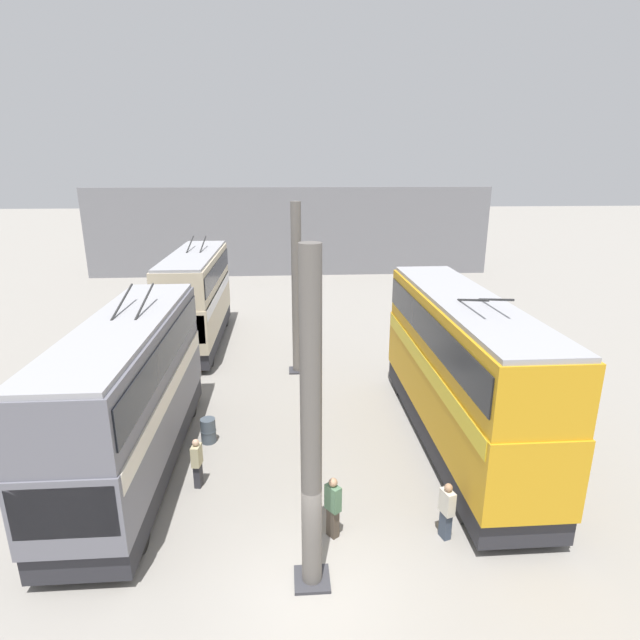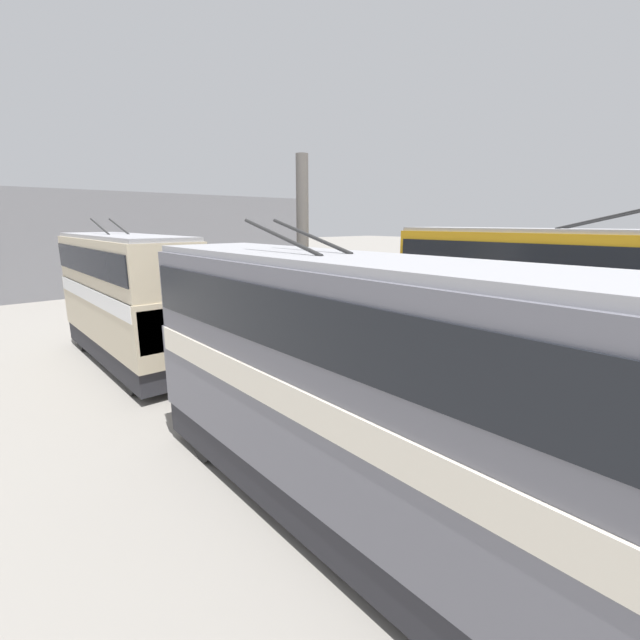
{
  "view_description": "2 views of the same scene",
  "coord_description": "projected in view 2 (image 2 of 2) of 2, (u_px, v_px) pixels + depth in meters",
  "views": [
    {
      "loc": [
        -9.24,
        0.46,
        9.3
      ],
      "look_at": [
        11.41,
        -0.96,
        3.02
      ],
      "focal_mm": 28.0,
      "sensor_mm": 36.0,
      "label": 1
    },
    {
      "loc": [
        0.02,
        10.37,
        5.53
      ],
      "look_at": [
        11.96,
        0.02,
        1.89
      ],
      "focal_mm": 24.0,
      "sensor_mm": 36.0,
      "label": 2
    }
  ],
  "objects": [
    {
      "name": "person_by_right_row",
      "position": [
        453.0,
        460.0,
        8.61
      ],
      "size": [
        0.45,
        0.3,
        1.6
      ],
      "rotation": [
        0.0,
        0.0,
        1.42
      ],
      "color": "#2D2D33",
      "rests_on": "ground_plane"
    },
    {
      "name": "bus_right_near",
      "position": [
        341.0,
        377.0,
        7.65
      ],
      "size": [
        10.23,
        2.54,
        5.59
      ],
      "color": "black",
      "rests_on": "ground_plane"
    },
    {
      "name": "bus_right_far",
      "position": [
        125.0,
        292.0,
        16.54
      ],
      "size": [
        9.53,
        2.54,
        5.67
      ],
      "color": "black",
      "rests_on": "ground_plane"
    },
    {
      "name": "bus_left_far",
      "position": [
        544.0,
        295.0,
        15.06
      ],
      "size": [
        11.14,
        2.54,
        5.92
      ],
      "color": "black",
      "rests_on": "ground_plane"
    },
    {
      "name": "depot_back_wall",
      "position": [
        120.0,
        243.0,
        33.33
      ],
      "size": [
        0.5,
        36.0,
        7.8
      ],
      "color": "slate",
      "rests_on": "ground_plane"
    },
    {
      "name": "oil_drum",
      "position": [
        358.0,
        432.0,
        10.57
      ],
      "size": [
        0.55,
        0.55,
        0.89
      ],
      "color": "#424C56",
      "rests_on": "ground_plane"
    },
    {
      "name": "support_column_far",
      "position": [
        303.0,
        266.0,
        16.54
      ],
      "size": [
        0.84,
        0.84,
        7.97
      ],
      "color": "#605B56",
      "rests_on": "ground_plane"
    }
  ]
}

